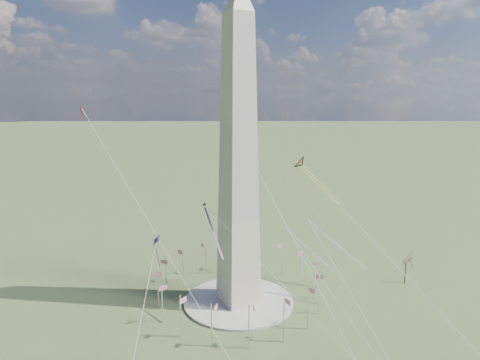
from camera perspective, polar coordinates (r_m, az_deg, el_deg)
ground at (r=147.04m, az=-0.20°, el=-16.01°), size 2000.00×2000.00×0.00m
plaza at (r=146.86m, az=-0.20°, el=-15.87°), size 36.00×36.00×0.80m
washington_monument at (r=131.75m, az=-0.21°, el=2.78°), size 15.56×15.56×100.00m
flagpole_ring at (r=143.80m, az=-0.20°, el=-13.44°), size 54.40×54.40×13.00m
tree_near at (r=167.74m, az=21.28°, el=-10.16°), size 6.58×6.58×11.51m
kite_delta_black at (r=157.34m, az=8.34°, el=1.94°), size 10.19×19.06×15.55m
kite_diamond_purple at (r=132.13m, az=-11.05°, el=-8.27°), size 2.51×3.69×10.89m
kite_streamer_left at (r=144.79m, az=11.53°, el=-7.26°), size 11.40×19.17×14.57m
kite_streamer_mid at (r=133.01m, az=-3.92°, el=-5.86°), size 3.57×18.59×12.79m
kite_streamer_right at (r=158.21m, az=8.35°, el=-8.30°), size 10.78×18.70×14.11m
kite_small_red at (r=144.97m, az=-20.38°, el=8.85°), size 1.27×1.87×3.96m
kite_small_white at (r=172.13m, az=-2.06°, el=9.76°), size 1.43×2.17×4.71m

